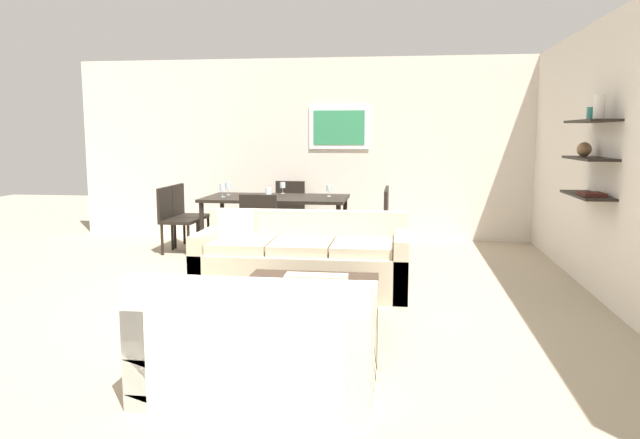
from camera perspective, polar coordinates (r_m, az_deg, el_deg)
The scene contains 19 objects.
ground_plane at distance 5.94m, azimuth -3.32°, elevation -7.39°, with size 18.00×18.00×0.00m, color tan.
back_wall_unit at distance 9.19m, azimuth 2.70°, elevation 6.63°, with size 8.40×0.09×2.70m.
right_wall_shelf_unit at distance 6.51m, azimuth 24.99°, elevation 5.28°, with size 0.34×8.20×2.70m.
sofa_beige at distance 6.17m, azimuth -1.67°, elevation -4.00°, with size 2.11×0.90×0.78m.
loveseat_white at distance 3.84m, azimuth -5.56°, elevation -11.57°, with size 1.41×0.90×0.78m.
coffee_table at distance 4.98m, azimuth -1.08°, elevation -8.19°, with size 1.09×0.94×0.38m.
decorative_bowl at distance 4.86m, azimuth -0.92°, elevation -5.80°, with size 0.35×0.35×0.07m.
dining_table at distance 8.11m, azimuth -4.15°, elevation 1.70°, with size 1.89×1.02×0.75m.
dining_chair_left_far at distance 8.73m, azimuth -12.53°, elevation 0.78°, with size 0.44×0.44×0.88m.
dining_chair_right_near at distance 7.74m, azimuth 5.35°, elevation 0.03°, with size 0.44×0.44×0.88m.
dining_chair_right_far at distance 8.20m, azimuth 5.48°, elevation 0.47°, with size 0.44×0.44×0.88m.
dining_chair_left_near at distance 8.30m, azimuth -13.63°, elevation 0.38°, with size 0.44×0.44×0.88m.
dining_chair_foot at distance 7.25m, azimuth -5.62°, elevation -0.53°, with size 0.44×0.44×0.88m.
dining_chair_head at distance 9.03m, azimuth -2.94°, elevation 1.20°, with size 0.44×0.44×0.88m.
wine_glass_left_near at distance 8.14m, azimuth -9.14°, elevation 2.98°, with size 0.08×0.08×0.18m.
wine_glass_foot at distance 7.66m, azimuth -4.85°, elevation 2.65°, with size 0.08×0.08×0.16m.
wine_glass_left_far at distance 8.39m, azimuth -8.64°, elevation 3.10°, with size 0.08×0.08×0.17m.
wine_glass_head at distance 8.54m, azimuth -3.54°, elevation 3.21°, with size 0.08×0.08×0.16m.
wine_glass_right_far at distance 8.11m, azimuth 0.85°, elevation 2.93°, with size 0.07×0.07×0.15m.
Camera 1 is at (1.11, -5.62, 1.58)m, focal length 34.05 mm.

